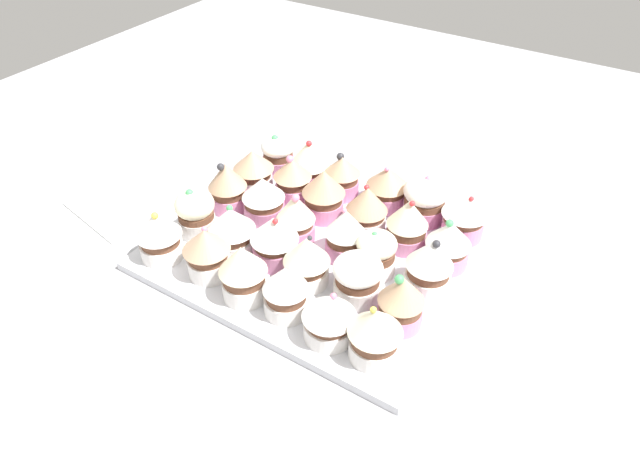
# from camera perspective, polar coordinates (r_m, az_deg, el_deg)

# --- Properties ---
(ground_plane) EXTENTS (1.80, 1.80, 0.03)m
(ground_plane) POSITION_cam_1_polar(r_m,az_deg,el_deg) (0.83, 0.00, -3.09)
(ground_plane) COLOR #9E9EA3
(baking_tray) EXTENTS (0.42, 0.36, 0.01)m
(baking_tray) POSITION_cam_1_polar(r_m,az_deg,el_deg) (0.81, 0.00, -1.98)
(baking_tray) COLOR silver
(baking_tray) RESTS_ON ground_plane
(cupcake_0) EXTENTS (0.07, 0.07, 0.07)m
(cupcake_0) POSITION_cam_1_polar(r_m,az_deg,el_deg) (0.83, 14.06, 1.24)
(cupcake_0) COLOR pink
(cupcake_0) RESTS_ON baking_tray
(cupcake_1) EXTENTS (0.06, 0.06, 0.07)m
(cupcake_1) POSITION_cam_1_polar(r_m,az_deg,el_deg) (0.85, 10.29, 2.87)
(cupcake_1) COLOR pink
(cupcake_1) RESTS_ON baking_tray
(cupcake_2) EXTENTS (0.06, 0.06, 0.07)m
(cupcake_2) POSITION_cam_1_polar(r_m,az_deg,el_deg) (0.87, 6.62, 4.17)
(cupcake_2) COLOR pink
(cupcake_2) RESTS_ON baking_tray
(cupcake_3) EXTENTS (0.06, 0.06, 0.07)m
(cupcake_3) POSITION_cam_1_polar(r_m,az_deg,el_deg) (0.89, 2.19, 5.25)
(cupcake_3) COLOR pink
(cupcake_3) RESTS_ON baking_tray
(cupcake_4) EXTENTS (0.06, 0.06, 0.08)m
(cupcake_4) POSITION_cam_1_polar(r_m,az_deg,el_deg) (0.92, -1.11, 6.63)
(cupcake_4) COLOR pink
(cupcake_4) RESTS_ON baking_tray
(cupcake_5) EXTENTS (0.05, 0.05, 0.07)m
(cupcake_5) POSITION_cam_1_polar(r_m,az_deg,el_deg) (0.95, -4.16, 7.34)
(cupcake_5) COLOR pink
(cupcake_5) RESTS_ON baking_tray
(cupcake_6) EXTENTS (0.06, 0.06, 0.07)m
(cupcake_6) POSITION_cam_1_polar(r_m,az_deg,el_deg) (0.78, 12.53, -1.42)
(cupcake_6) COLOR pink
(cupcake_6) RESTS_ON baking_tray
(cupcake_7) EXTENTS (0.06, 0.06, 0.08)m
(cupcake_7) POSITION_cam_1_polar(r_m,az_deg,el_deg) (0.80, 8.60, 0.50)
(cupcake_7) COLOR pink
(cupcake_7) RESTS_ON baking_tray
(cupcake_8) EXTENTS (0.06, 0.06, 0.08)m
(cupcake_8) POSITION_cam_1_polar(r_m,az_deg,el_deg) (0.82, 4.61, 1.98)
(cupcake_8) COLOR white
(cupcake_8) RESTS_ON baking_tray
(cupcake_9) EXTENTS (0.06, 0.06, 0.08)m
(cupcake_9) POSITION_cam_1_polar(r_m,az_deg,el_deg) (0.84, 0.36, 3.56)
(cupcake_9) COLOR pink
(cupcake_9) RESTS_ON baking_tray
(cupcake_10) EXTENTS (0.06, 0.06, 0.08)m
(cupcake_10) POSITION_cam_1_polar(r_m,az_deg,el_deg) (0.88, -2.71, 4.94)
(cupcake_10) COLOR pink
(cupcake_10) RESTS_ON baking_tray
(cupcake_11) EXTENTS (0.06, 0.06, 0.07)m
(cupcake_11) POSITION_cam_1_polar(r_m,az_deg,el_deg) (0.91, -6.57, 5.83)
(cupcake_11) COLOR white
(cupcake_11) RESTS_ON baking_tray
(cupcake_12) EXTENTS (0.06, 0.06, 0.08)m
(cupcake_12) POSITION_cam_1_polar(r_m,az_deg,el_deg) (0.73, 10.57, -3.82)
(cupcake_12) COLOR white
(cupcake_12) RESTS_ON baking_tray
(cupcake_13) EXTENTS (0.05, 0.05, 0.06)m
(cupcake_13) POSITION_cam_1_polar(r_m,az_deg,el_deg) (0.75, 5.57, -2.42)
(cupcake_13) COLOR white
(cupcake_13) RESTS_ON baking_tray
(cupcake_14) EXTENTS (0.06, 0.06, 0.08)m
(cupcake_14) POSITION_cam_1_polar(r_m,az_deg,el_deg) (0.77, 2.43, -0.53)
(cupcake_14) COLOR pink
(cupcake_14) RESTS_ON baking_tray
(cupcake_15) EXTENTS (0.06, 0.06, 0.08)m
(cupcake_15) POSITION_cam_1_polar(r_m,az_deg,el_deg) (0.80, -2.42, 1.13)
(cupcake_15) COLOR pink
(cupcake_15) RESTS_ON baking_tray
(cupcake_16) EXTENTS (0.06, 0.06, 0.07)m
(cupcake_16) POSITION_cam_1_polar(r_m,az_deg,el_deg) (0.84, -5.58, 2.92)
(cupcake_16) COLOR pink
(cupcake_16) RESTS_ON baking_tray
(cupcake_17) EXTENTS (0.06, 0.06, 0.08)m
(cupcake_17) POSITION_cam_1_polar(r_m,az_deg,el_deg) (0.86, -9.25, 4.09)
(cupcake_17) COLOR pink
(cupcake_17) RESTS_ON baking_tray
(cupcake_18) EXTENTS (0.06, 0.06, 0.08)m
(cupcake_18) POSITION_cam_1_polar(r_m,az_deg,el_deg) (0.68, 8.01, -7.06)
(cupcake_18) COLOR pink
(cupcake_18) RESTS_ON baking_tray
(cupcake_19) EXTENTS (0.06, 0.06, 0.06)m
(cupcake_19) POSITION_cam_1_polar(r_m,az_deg,el_deg) (0.72, 3.73, -4.83)
(cupcake_19) COLOR white
(cupcake_19) RESTS_ON baking_tray
(cupcake_20) EXTENTS (0.06, 0.06, 0.07)m
(cupcake_20) POSITION_cam_1_polar(r_m,az_deg,el_deg) (0.73, -1.33, -3.08)
(cupcake_20) COLOR white
(cupcake_20) RESTS_ON baking_tray
(cupcake_21) EXTENTS (0.07, 0.07, 0.07)m
(cupcake_21) POSITION_cam_1_polar(r_m,az_deg,el_deg) (0.76, -4.51, -1.01)
(cupcake_21) COLOR pink
(cupcake_21) RESTS_ON baking_tray
(cupcake_22) EXTENTS (0.06, 0.06, 0.07)m
(cupcake_22) POSITION_cam_1_polar(r_m,az_deg,el_deg) (0.79, -8.68, -0.02)
(cupcake_22) COLOR white
(cupcake_22) RESTS_ON baking_tray
(cupcake_23) EXTENTS (0.06, 0.06, 0.07)m
(cupcake_23) POSITION_cam_1_polar(r_m,az_deg,el_deg) (0.83, -12.16, 1.55)
(cupcake_23) COLOR white
(cupcake_23) RESTS_ON baking_tray
(cupcake_24) EXTENTS (0.06, 0.06, 0.08)m
(cupcake_24) POSITION_cam_1_polar(r_m,az_deg,el_deg) (0.65, 5.45, -10.18)
(cupcake_24) COLOR white
(cupcake_24) RESTS_ON baking_tray
(cupcake_25) EXTENTS (0.06, 0.06, 0.07)m
(cupcake_25) POSITION_cam_1_polar(r_m,az_deg,el_deg) (0.67, 0.90, -8.61)
(cupcake_25) COLOR white
(cupcake_25) RESTS_ON baking_tray
(cupcake_26) EXTENTS (0.06, 0.06, 0.07)m
(cupcake_26) POSITION_cam_1_polar(r_m,az_deg,el_deg) (0.69, -3.41, -6.05)
(cupcake_26) COLOR white
(cupcake_26) RESTS_ON baking_tray
(cupcake_27) EXTENTS (0.06, 0.06, 0.08)m
(cupcake_27) POSITION_cam_1_polar(r_m,az_deg,el_deg) (0.71, -7.60, -4.20)
(cupcake_27) COLOR white
(cupcake_27) RESTS_ON baking_tray
(cupcake_28) EXTENTS (0.06, 0.06, 0.07)m
(cupcake_28) POSITION_cam_1_polar(r_m,az_deg,el_deg) (0.76, -11.09, -2.21)
(cupcake_28) COLOR white
(cupcake_28) RESTS_ON baking_tray
(cupcake_29) EXTENTS (0.06, 0.06, 0.08)m
(cupcake_29) POSITION_cam_1_polar(r_m,az_deg,el_deg) (0.80, -15.59, -0.58)
(cupcake_29) COLOR white
(cupcake_29) RESTS_ON baking_tray
(napkin) EXTENTS (0.17, 0.15, 0.01)m
(napkin) POSITION_cam_1_polar(r_m,az_deg,el_deg) (0.95, -18.82, 2.31)
(napkin) COLOR white
(napkin) RESTS_ON ground_plane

